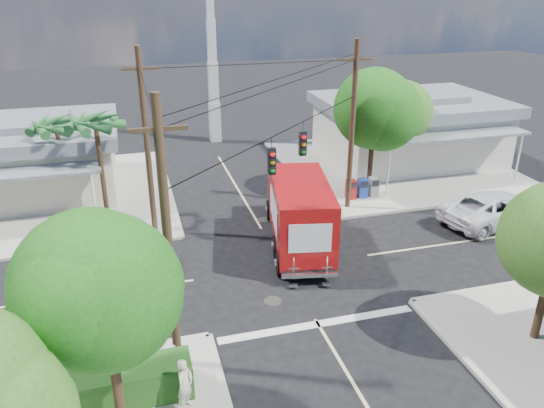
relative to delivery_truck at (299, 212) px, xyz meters
name	(u,v)px	position (x,y,z in m)	size (l,w,h in m)	color
ground	(284,267)	(-1.25, -1.87, -1.72)	(120.00, 120.00, 0.00)	black
sidewalk_ne	(392,165)	(9.62, 9.00, -1.65)	(14.12, 14.12, 0.14)	#9E998F
sidewalk_nw	(47,199)	(-12.13, 9.00, -1.65)	(14.12, 14.12, 0.14)	#9E998F
road_markings	(294,284)	(-1.25, -3.35, -1.72)	(32.00, 32.00, 0.01)	beige
building_ne	(409,127)	(11.25, 10.09, 0.60)	(11.80, 10.20, 4.50)	beige
building_nw	(23,157)	(-13.25, 10.59, 0.50)	(10.80, 10.20, 4.30)	beige
radio_tower	(213,67)	(-0.75, 18.13, 3.92)	(0.80, 0.80, 17.00)	silver
tree_sw_front	(105,302)	(-8.25, -9.42, 2.61)	(3.88, 3.78, 6.03)	#422D1C
tree_ne_front	(375,114)	(5.95, 4.88, 3.04)	(4.21, 4.14, 6.66)	#422D1C
tree_ne_back	(397,113)	(8.55, 7.08, 2.46)	(3.77, 3.66, 5.82)	#422D1C
palm_nw_front	(95,125)	(-8.75, 5.63, 3.32)	(3.01, 3.08, 5.59)	#422D1C
palm_nw_back	(56,127)	(-10.75, 7.13, 2.95)	(3.01, 3.08, 5.19)	#422D1C
utility_poles	(239,158)	(-2.84, -0.27, 2.95)	(12.00, 10.68, 9.00)	#473321
picket_fence	(93,372)	(-9.05, -7.47, -1.04)	(5.94, 0.06, 1.00)	silver
hedge_sw	(85,391)	(-9.25, -8.27, -1.03)	(6.20, 1.20, 1.10)	#1A4A16
vending_boxes	(362,188)	(5.25, 4.33, -1.03)	(1.90, 0.50, 1.10)	#AD1313
delivery_truck	(299,212)	(0.00, 0.00, 0.00)	(3.78, 8.13, 3.39)	black
parked_car	(492,208)	(10.39, -0.34, -0.92)	(2.68, 5.82, 1.62)	silver
pedestrian	(185,385)	(-6.44, -9.15, -0.71)	(0.64, 0.42, 1.74)	beige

